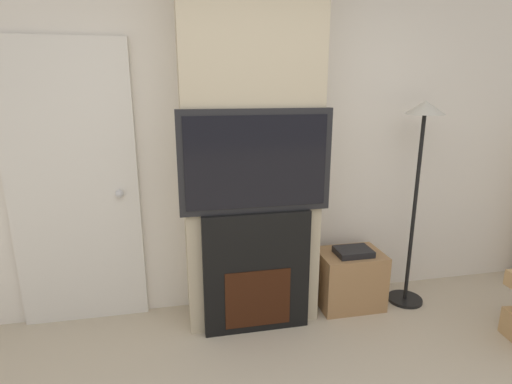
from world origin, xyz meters
TOP-DOWN VIEW (x-y plane):
  - wall_back at (0.00, 2.03)m, footprint 6.00×0.06m
  - chimney_breast at (0.00, 1.79)m, footprint 0.98×0.42m
  - fireplace at (0.00, 1.58)m, footprint 0.77×0.15m
  - television at (0.00, 1.58)m, footprint 1.05×0.07m
  - floor_lamp at (1.31, 1.70)m, footprint 0.30×0.30m
  - media_stand at (0.82, 1.74)m, footprint 0.51×0.37m
  - entry_door at (-1.26, 1.97)m, footprint 0.90×0.09m

SIDE VIEW (x-z plane):
  - media_stand at x=0.82m, z-range -0.02..0.50m
  - fireplace at x=0.00m, z-range 0.00..0.91m
  - entry_door at x=-1.26m, z-range 0.00..2.09m
  - floor_lamp at x=1.31m, z-range 0.42..2.08m
  - television at x=0.00m, z-range 0.91..1.62m
  - wall_back at x=0.00m, z-range 0.00..2.70m
  - chimney_breast at x=0.00m, z-range 0.00..2.70m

